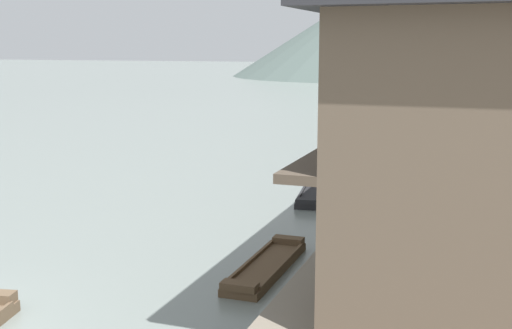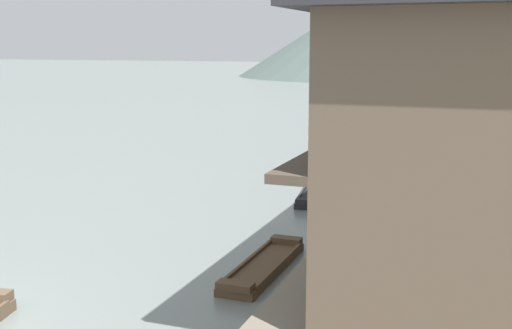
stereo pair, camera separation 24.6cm
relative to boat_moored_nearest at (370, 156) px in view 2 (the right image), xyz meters
name	(u,v)px [view 2 (the right image)]	position (x,y,z in m)	size (l,w,h in m)	color
boat_moored_nearest	(370,156)	(0.00, 0.00, 0.00)	(0.90, 3.75, 0.63)	#232326
boat_moored_second	(405,135)	(0.48, 8.70, -0.06)	(1.49, 3.66, 0.45)	brown
boat_moored_third	(315,195)	(-0.41, -8.59, -0.10)	(1.54, 3.83, 0.36)	#232326
boat_moored_far	(263,266)	(0.48, -16.62, -0.10)	(0.93, 4.03, 0.35)	brown
house_waterfront_nearest	(504,135)	(5.82, -18.07, 3.64)	(6.73, 8.28, 6.14)	brown
house_waterfront_second	(488,101)	(5.37, -10.51, 3.64)	(5.85, 7.37, 6.14)	#75604C
house_waterfront_tall	(488,54)	(5.14, -2.90, 4.95)	(5.39, 6.96, 8.74)	gray
house_waterfront_narrow	(487,78)	(5.05, 3.91, 3.66)	(5.20, 5.85, 6.14)	gray
house_waterfront_far	(501,73)	(5.72, 11.17, 3.64)	(6.54, 8.17, 6.14)	#75604C
house_waterfront_end	(504,50)	(5.82, 19.06, 4.94)	(6.74, 7.59, 8.74)	#75604C
mooring_post_dock_near	(326,237)	(2.22, -17.26, 1.03)	(0.20, 0.20, 0.77)	#473828
mooring_post_dock_mid	(394,162)	(2.22, -7.33, 1.06)	(0.20, 0.20, 0.84)	#473828
mooring_post_dock_far	(419,135)	(2.22, 0.47, 1.06)	(0.20, 0.20, 0.83)	#473828
hill_far_west	(389,28)	(-13.51, 88.94, 8.31)	(54.20, 54.20, 17.07)	#4C5B56
hill_far_centre	(420,40)	(-9.19, 98.35, 6.19)	(56.98, 56.98, 12.82)	#4C5B56
hill_far_east	(441,32)	(-5.76, 103.88, 7.76)	(60.89, 60.89, 15.95)	#5B6B5B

